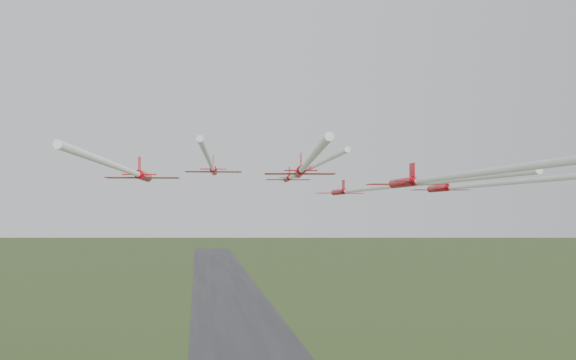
{
  "coord_description": "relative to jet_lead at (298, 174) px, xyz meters",
  "views": [
    {
      "loc": [
        -16.61,
        -91.66,
        46.09
      ],
      "look_at": [
        -3.27,
        2.36,
        50.27
      ],
      "focal_mm": 40.0,
      "sensor_mm": 36.0,
      "label": 1
    }
  ],
  "objects": [
    {
      "name": "jet_lead",
      "position": [
        0.0,
        0.0,
        0.0
      ],
      "size": [
        8.06,
        64.11,
        2.4
      ],
      "rotation": [
        0.0,
        0.0,
        -0.05
      ],
      "color": "red"
    },
    {
      "name": "jet_row4_right",
      "position": [
        6.82,
        -46.24,
        -2.52
      ],
      "size": [
        8.21,
        64.46,
        2.45
      ],
      "rotation": [
        0.0,
        0.0,
        -0.02
      ],
      "color": "red"
    },
    {
      "name": "jet_row2_left",
      "position": [
        -13.45,
        -7.38,
        0.62
      ],
      "size": [
        8.96,
        53.73,
        2.66
      ],
      "rotation": [
        0.0,
        0.0,
        -0.05
      ],
      "color": "red"
    },
    {
      "name": "jet_row2_right",
      "position": [
        8.14,
        -12.34,
        -2.66
      ],
      "size": [
        7.82,
        67.64,
        2.35
      ],
      "rotation": [
        0.0,
        0.0,
        0.01
      ],
      "color": "red"
    },
    {
      "name": "jet_row3_mid",
      "position": [
        -2.98,
        -22.8,
        -0.53
      ],
      "size": [
        9.98,
        50.01,
        2.83
      ],
      "rotation": [
        0.0,
        0.0,
        -0.11
      ],
      "color": "red"
    },
    {
      "name": "jet_row3_right",
      "position": [
        17.78,
        -29.17,
        -2.57
      ],
      "size": [
        7.86,
        66.03,
        2.34
      ],
      "rotation": [
        0.0,
        0.0,
        -0.04
      ],
      "color": "red"
    },
    {
      "name": "runway",
      "position": [
        1.2,
        194.33,
        -51.41
      ],
      "size": [
        38.0,
        900.0,
        0.04
      ],
      "primitive_type": "cube",
      "color": "#2F2F32",
      "rests_on": "ground"
    },
    {
      "name": "jet_row3_left",
      "position": [
        -23.17,
        -18.96,
        -1.0
      ],
      "size": [
        9.8,
        51.07,
        2.91
      ],
      "rotation": [
        0.0,
        0.0,
        -0.05
      ],
      "color": "red"
    }
  ]
}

